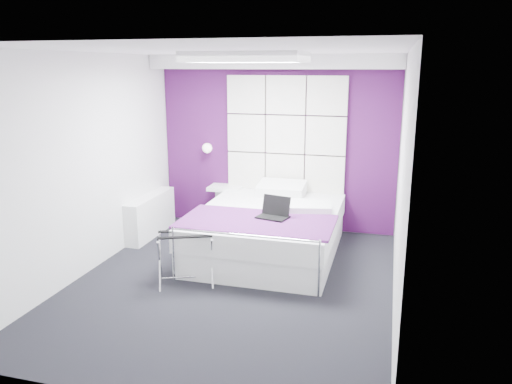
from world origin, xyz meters
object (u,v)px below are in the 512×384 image
Objects in this scene: wall_lamp at (208,148)px; bed at (268,230)px; radiator at (151,215)px; luggage_rack at (186,258)px; laptop at (274,212)px; nightstand at (226,188)px.

wall_lamp is 0.07× the size of bed.
radiator reaches higher than luggage_rack.
wall_lamp reaches higher than bed.
laptop reaches higher than radiator.
radiator is at bearing 171.59° from bed.
nightstand is 0.83× the size of luggage_rack.
laptop is (1.38, -1.41, -0.52)m from wall_lamp.
bed is at bearing -47.08° from nightstand.
wall_lamp is 0.68m from nightstand.
luggage_rack is (-0.69, -1.15, -0.03)m from bed.
bed is at bearing 35.80° from luggage_rack.
radiator is 1.85m from luggage_rack.
radiator is 2.16m from laptop.
nightstand is 1.36× the size of laptop.
radiator is at bearing -130.10° from wall_lamp.
bed is (1.22, -1.03, -0.89)m from wall_lamp.
nightstand reaches higher than luggage_rack.
wall_lamp is 1.83m from bed.
bed is at bearing 126.60° from laptop.
laptop is (0.16, -0.38, 0.36)m from bed.
radiator is 2.39× the size of nightstand.
radiator is 3.26× the size of laptop.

